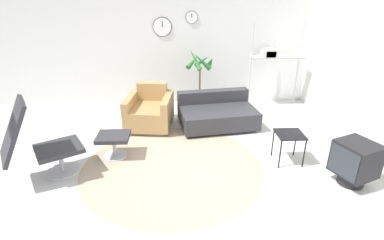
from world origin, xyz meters
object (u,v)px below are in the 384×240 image
at_px(shelf_unit, 273,56).
at_px(armchair_red, 150,112).
at_px(crt_television, 355,162).
at_px(lounge_chair, 26,134).
at_px(side_table, 290,137).
at_px(ottoman, 114,141).
at_px(potted_plant, 200,86).
at_px(couch_low, 217,114).

bearing_deg(shelf_unit, armchair_red, -158.46).
bearing_deg(armchair_red, crt_television, 151.48).
distance_m(lounge_chair, side_table, 3.52).
relative_size(ottoman, shelf_unit, 0.27).
xyz_separation_m(potted_plant, shelf_unit, (1.53, 0.27, 0.54)).
distance_m(lounge_chair, potted_plant, 3.34).
distance_m(couch_low, side_table, 1.61).
height_order(lounge_chair, couch_low, lounge_chair).
height_order(ottoman, side_table, side_table).
relative_size(armchair_red, side_table, 2.12).
height_order(side_table, shelf_unit, shelf_unit).
xyz_separation_m(crt_television, potted_plant, (-1.79, 2.65, 0.21)).
xyz_separation_m(ottoman, shelf_unit, (2.95, 2.07, 0.81)).
distance_m(potted_plant, shelf_unit, 1.64).
height_order(armchair_red, shelf_unit, shelf_unit).
relative_size(lounge_chair, couch_low, 0.82).
height_order(couch_low, crt_television, crt_television).
bearing_deg(shelf_unit, ottoman, -144.89).
bearing_deg(side_table, lounge_chair, -175.23).
bearing_deg(armchair_red, ottoman, 73.96).
bearing_deg(couch_low, lounge_chair, 23.30).
xyz_separation_m(crt_television, shelf_unit, (-0.26, 2.93, 0.75)).
xyz_separation_m(lounge_chair, couch_low, (2.63, 1.63, -0.46)).
bearing_deg(couch_low, crt_television, 120.02).
bearing_deg(potted_plant, armchair_red, -143.80).
bearing_deg(crt_television, lounge_chair, 63.45).
xyz_separation_m(couch_low, potted_plant, (-0.26, 0.73, 0.32)).
bearing_deg(ottoman, shelf_unit, 35.11).
height_order(lounge_chair, shelf_unit, shelf_unit).
distance_m(couch_low, crt_television, 2.45).
xyz_separation_m(armchair_red, shelf_unit, (2.50, 0.99, 0.80)).
relative_size(ottoman, potted_plant, 0.36).
relative_size(lounge_chair, armchair_red, 1.26).
height_order(crt_television, potted_plant, potted_plant).
bearing_deg(couch_low, ottoman, 23.84).
distance_m(side_table, shelf_unit, 2.47).
relative_size(crt_television, shelf_unit, 0.34).
bearing_deg(potted_plant, ottoman, -128.38).
bearing_deg(potted_plant, crt_television, -56.01).
bearing_deg(ottoman, lounge_chair, -149.22).
distance_m(lounge_chair, armchair_red, 2.19).
relative_size(lounge_chair, shelf_unit, 0.70).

